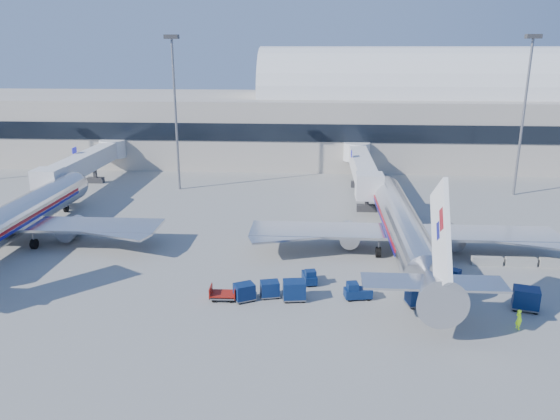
# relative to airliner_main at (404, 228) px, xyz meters

# --- Properties ---
(ground) EXTENTS (260.00, 260.00, 0.00)m
(ground) POSITION_rel_airliner_main_xyz_m (-10.00, -4.51, -2.93)
(ground) COLOR gray
(ground) RESTS_ON ground
(terminal) EXTENTS (170.00, 28.15, 21.00)m
(terminal) POSITION_rel_airliner_main_xyz_m (-23.60, 51.46, 4.60)
(terminal) COLOR #B2AA9E
(terminal) RESTS_ON ground
(airliner_main) EXTENTS (32.00, 37.26, 12.07)m
(airliner_main) POSITION_rel_airliner_main_xyz_m (0.00, 0.00, 0.00)
(airliner_main) COLOR silver
(airliner_main) RESTS_ON ground
(airliner_mid) EXTENTS (32.00, 37.26, 12.07)m
(airliner_mid) POSITION_rel_airliner_main_xyz_m (-42.00, 0.00, 0.00)
(airliner_mid) COLOR silver
(airliner_mid) RESTS_ON ground
(jetbridge_near) EXTENTS (4.40, 27.50, 6.25)m
(jetbridge_near) POSITION_rel_airliner_main_xyz_m (-2.40, 26.30, 1.00)
(jetbridge_near) COLOR silver
(jetbridge_near) RESTS_ON ground
(jetbridge_mid) EXTENTS (4.40, 27.50, 6.25)m
(jetbridge_mid) POSITION_rel_airliner_main_xyz_m (-44.40, 26.30, 1.00)
(jetbridge_mid) COLOR silver
(jetbridge_mid) RESTS_ON ground
(mast_west) EXTENTS (2.00, 1.20, 22.60)m
(mast_west) POSITION_rel_airliner_main_xyz_m (-30.00, 25.49, 11.87)
(mast_west) COLOR slate
(mast_west) RESTS_ON ground
(mast_east) EXTENTS (2.00, 1.20, 22.60)m
(mast_east) POSITION_rel_airliner_main_xyz_m (20.00, 25.49, 11.87)
(mast_east) COLOR slate
(mast_east) RESTS_ON ground
(barrier_near) EXTENTS (3.00, 0.55, 0.90)m
(barrier_near) POSITION_rel_airliner_main_xyz_m (8.00, -2.51, -2.48)
(barrier_near) COLOR #9E9E96
(barrier_near) RESTS_ON ground
(barrier_mid) EXTENTS (3.00, 0.55, 0.90)m
(barrier_mid) POSITION_rel_airliner_main_xyz_m (11.30, -2.51, -2.48)
(barrier_mid) COLOR #9E9E96
(barrier_mid) RESTS_ON ground
(barrier_far) EXTENTS (3.00, 0.55, 0.90)m
(barrier_far) POSITION_rel_airliner_main_xyz_m (14.60, -2.51, -2.48)
(barrier_far) COLOR #9E9E96
(barrier_far) RESTS_ON ground
(tug_lead) EXTENTS (2.51, 1.57, 1.53)m
(tug_lead) POSITION_rel_airliner_main_xyz_m (-5.47, -10.97, -2.23)
(tug_lead) COLOR #091C47
(tug_lead) RESTS_ON ground
(tug_right) EXTENTS (2.32, 2.13, 1.38)m
(tug_right) POSITION_rel_airliner_main_xyz_m (4.04, -7.43, -2.30)
(tug_right) COLOR #091C47
(tug_right) RESTS_ON ground
(tug_left) EXTENTS (1.53, 2.37, 1.43)m
(tug_left) POSITION_rel_airliner_main_xyz_m (-9.61, -8.00, -2.28)
(tug_left) COLOR #091C47
(tug_left) RESTS_ON ground
(cart_train_a) EXTENTS (2.17, 1.77, 1.75)m
(cart_train_a) POSITION_rel_airliner_main_xyz_m (-10.87, -11.57, -1.99)
(cart_train_a) COLOR #091C47
(cart_train_a) RESTS_ON ground
(cart_train_b) EXTENTS (1.92, 1.63, 1.46)m
(cart_train_b) POSITION_rel_airliner_main_xyz_m (-13.01, -11.15, -2.15)
(cart_train_b) COLOR #091C47
(cart_train_b) RESTS_ON ground
(cart_train_c) EXTENTS (2.15, 1.98, 1.53)m
(cart_train_c) POSITION_rel_airliner_main_xyz_m (-15.14, -11.96, -2.11)
(cart_train_c) COLOR #091C47
(cart_train_c) RESTS_ON ground
(cart_solo_near) EXTENTS (2.28, 1.93, 1.74)m
(cart_solo_near) POSITION_rel_airliner_main_xyz_m (-0.43, -11.91, -2.00)
(cart_solo_near) COLOR #091C47
(cart_solo_near) RESTS_ON ground
(cart_solo_far) EXTENTS (2.50, 2.15, 1.89)m
(cart_solo_far) POSITION_rel_airliner_main_xyz_m (8.34, -12.07, -1.92)
(cart_solo_far) COLOR #091C47
(cart_solo_far) RESTS_ON ground
(cart_open_red) EXTENTS (2.30, 1.64, 0.61)m
(cart_open_red) POSITION_rel_airliner_main_xyz_m (-16.95, -11.90, -2.49)
(cart_open_red) COLOR slate
(cart_open_red) RESTS_ON ground
(ramp_worker) EXTENTS (0.56, 0.69, 1.63)m
(ramp_worker) POSITION_rel_airliner_main_xyz_m (6.62, -15.45, -2.11)
(ramp_worker) COLOR #A3FF1A
(ramp_worker) RESTS_ON ground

